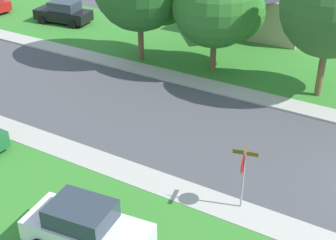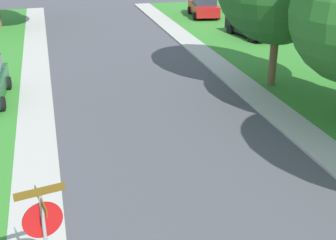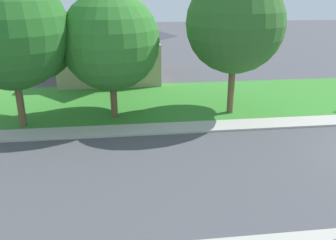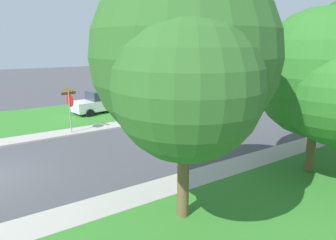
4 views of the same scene
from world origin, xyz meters
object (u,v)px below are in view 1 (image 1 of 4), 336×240
at_px(stop_sign_far_corner, 243,167).
at_px(car_white_near_corner, 86,227).
at_px(car_black_driveway_right, 64,13).
at_px(tree_across_left, 221,6).

height_order(stop_sign_far_corner, car_white_near_corner, stop_sign_far_corner).
xyz_separation_m(stop_sign_far_corner, car_white_near_corner, (-4.57, 3.64, -1.01)).
bearing_deg(stop_sign_far_corner, car_black_driveway_right, 56.71).
relative_size(stop_sign_far_corner, tree_across_left, 0.41).
distance_m(car_black_driveway_right, car_white_near_corner, 24.75).
bearing_deg(tree_across_left, car_black_driveway_right, 81.73).
xyz_separation_m(car_black_driveway_right, car_white_near_corner, (-18.07, -16.92, 0.00)).
bearing_deg(car_black_driveway_right, tree_across_left, -98.27).
xyz_separation_m(stop_sign_far_corner, tree_across_left, (11.45, 6.49, 2.10)).
height_order(car_black_driveway_right, car_white_near_corner, same).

